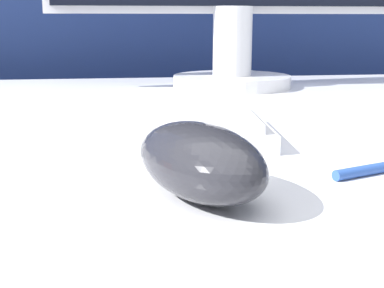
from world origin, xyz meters
TOP-DOWN VIEW (x-y plane):
  - partition_panel at (0.00, 0.72)m, footprint 5.00×0.03m
  - computer_mouse_near at (-0.06, -0.14)m, footprint 0.10×0.14m
  - keyboard at (-0.16, 0.04)m, footprint 0.39×0.18m

SIDE VIEW (x-z plane):
  - keyboard at x=-0.16m, z-range 0.71..0.73m
  - computer_mouse_near at x=-0.06m, z-range 0.71..0.75m
  - partition_panel at x=0.00m, z-range 0.00..1.49m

